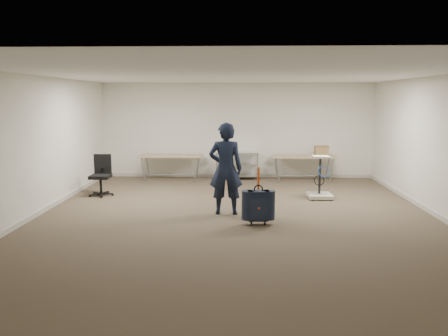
{
  "coord_description": "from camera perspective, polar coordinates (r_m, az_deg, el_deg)",
  "views": [
    {
      "loc": [
        0.06,
        -8.44,
        2.35
      ],
      "look_at": [
        -0.25,
        0.3,
        0.95
      ],
      "focal_mm": 35.0,
      "sensor_mm": 36.0,
      "label": 1
    }
  ],
  "objects": [
    {
      "name": "person",
      "position": [
        8.82,
        0.21,
        -0.1
      ],
      "size": [
        0.69,
        0.46,
        1.88
      ],
      "primitive_type": "imported",
      "rotation": [
        0.0,
        0.0,
        3.16
      ],
      "color": "black",
      "rests_on": "ground"
    },
    {
      "name": "folding_table_left",
      "position": [
        12.65,
        -6.93,
        1.45
      ],
      "size": [
        1.8,
        0.75,
        0.73
      ],
      "color": "tan",
      "rests_on": "ground"
    },
    {
      "name": "folding_table_right",
      "position": [
        12.63,
        10.36,
        1.35
      ],
      "size": [
        1.8,
        0.75,
        0.73
      ],
      "color": "tan",
      "rests_on": "ground"
    },
    {
      "name": "room_shell",
      "position": [
        10.08,
        1.61,
        -4.07
      ],
      "size": [
        8.0,
        9.0,
        9.0
      ],
      "color": "silver",
      "rests_on": "ground"
    },
    {
      "name": "wire_shelf",
      "position": [
        12.78,
        1.71,
        0.51
      ],
      "size": [
        1.22,
        0.47,
        0.8
      ],
      "color": "silver",
      "rests_on": "ground"
    },
    {
      "name": "equipment_cart",
      "position": [
        10.56,
        12.43,
        -2.49
      ],
      "size": [
        0.56,
        0.56,
        1.02
      ],
      "color": "beige",
      "rests_on": "ground"
    },
    {
      "name": "ground",
      "position": [
        8.76,
        1.55,
        -6.45
      ],
      "size": [
        9.0,
        9.0,
        0.0
      ],
      "primitive_type": "plane",
      "color": "#483B2C",
      "rests_on": "ground"
    },
    {
      "name": "office_chair",
      "position": [
        11.06,
        -15.73,
        -1.91
      ],
      "size": [
        0.6,
        0.6,
        0.99
      ],
      "color": "black",
      "rests_on": "ground"
    },
    {
      "name": "cardboard_box",
      "position": [
        12.75,
        12.6,
        2.22
      ],
      "size": [
        0.37,
        0.28,
        0.28
      ],
      "primitive_type": "cube",
      "rotation": [
        0.0,
        0.0,
        0.02
      ],
      "color": "brown",
      "rests_on": "folding_table_right"
    },
    {
      "name": "suitcase",
      "position": [
        8.19,
        4.5,
        -4.9
      ],
      "size": [
        0.41,
        0.26,
        1.09
      ],
      "color": "black",
      "rests_on": "ground"
    }
  ]
}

